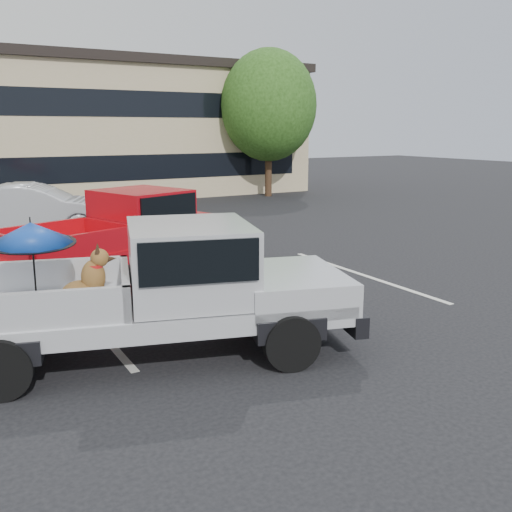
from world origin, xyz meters
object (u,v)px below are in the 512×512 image
object	(u,v)px
tree_back	(148,106)
tree_right	(269,106)
silver_sedan	(35,210)
red_pickup	(136,229)
silver_pickup	(173,283)

from	to	relation	value
tree_back	tree_right	bearing A→B (deg)	-69.44
tree_right	silver_sedan	xyz separation A→B (m)	(-11.41, -5.33, -3.43)
tree_right	red_pickup	size ratio (longest dim) A/B	1.14
tree_right	silver_pickup	bearing A→B (deg)	-124.95
red_pickup	silver_sedan	distance (m)	6.15
tree_right	silver_pickup	size ratio (longest dim) A/B	1.13
silver_sedan	tree_back	bearing A→B (deg)	-11.95
tree_back	red_pickup	xyz separation A→B (m)	(-7.25, -19.37, -3.40)
tree_right	red_pickup	world-z (taller)	tree_right
tree_right	tree_back	world-z (taller)	tree_back
red_pickup	silver_sedan	world-z (taller)	red_pickup
tree_back	red_pickup	distance (m)	20.96
tree_back	silver_pickup	xyz separation A→B (m)	(-8.28, -24.14, -3.36)
tree_right	silver_pickup	world-z (taller)	tree_right
tree_back	silver_sedan	world-z (taller)	tree_back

